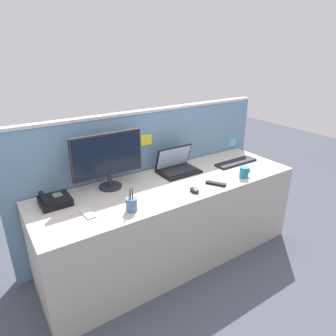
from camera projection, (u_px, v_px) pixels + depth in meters
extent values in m
plane|color=#424751|center=(171.00, 254.00, 2.78)|extent=(10.00, 10.00, 0.00)
cube|color=#ADA89E|center=(171.00, 221.00, 2.64)|extent=(2.27, 0.72, 0.74)
cube|color=#6084A3|center=(148.00, 178.00, 2.85)|extent=(2.51, 0.06, 1.26)
cube|color=#B7BAC1|center=(146.00, 111.00, 2.61)|extent=(2.51, 0.07, 0.02)
cube|color=pink|center=(110.00, 138.00, 2.47)|extent=(0.07, 0.01, 0.08)
cube|color=yellow|center=(146.00, 140.00, 2.67)|extent=(0.11, 0.01, 0.10)
cube|color=#66ADD1|center=(232.00, 142.00, 3.30)|extent=(0.11, 0.01, 0.09)
cylinder|color=#232328|center=(111.00, 186.00, 2.42)|extent=(0.18, 0.18, 0.02)
cylinder|color=#232328|center=(110.00, 180.00, 2.40)|extent=(0.04, 0.04, 0.10)
cube|color=#232328|center=(107.00, 155.00, 2.33)|extent=(0.58, 0.03, 0.35)
cube|color=black|center=(108.00, 155.00, 2.32)|extent=(0.55, 0.01, 0.32)
cube|color=black|center=(179.00, 172.00, 2.71)|extent=(0.36, 0.25, 0.02)
cube|color=black|center=(178.00, 170.00, 2.71)|extent=(0.32, 0.18, 0.00)
cube|color=black|center=(173.00, 157.00, 2.73)|extent=(0.36, 0.08, 0.21)
cube|color=#9EB2D1|center=(174.00, 157.00, 2.73)|extent=(0.33, 0.07, 0.19)
cube|color=black|center=(55.00, 201.00, 2.16)|extent=(0.21, 0.20, 0.05)
cube|color=#4C6B5B|center=(57.00, 195.00, 2.18)|extent=(0.06, 0.07, 0.01)
cylinder|color=black|center=(44.00, 198.00, 2.11)|extent=(0.04, 0.18, 0.04)
cube|color=black|center=(236.00, 162.00, 2.92)|extent=(0.45, 0.13, 0.02)
ellipsoid|color=#232328|center=(194.00, 190.00, 2.35)|extent=(0.07, 0.10, 0.03)
cylinder|color=#4C7093|center=(132.00, 204.00, 2.07)|extent=(0.08, 0.08, 0.09)
cylinder|color=red|center=(131.00, 198.00, 2.05)|extent=(0.02, 0.02, 0.13)
cylinder|color=#238438|center=(129.00, 198.00, 2.03)|extent=(0.02, 0.02, 0.14)
cylinder|color=black|center=(133.00, 197.00, 2.04)|extent=(0.01, 0.01, 0.14)
cylinder|color=blue|center=(131.00, 197.00, 2.06)|extent=(0.01, 0.01, 0.12)
cube|color=#B7BAC1|center=(88.00, 213.00, 2.04)|extent=(0.07, 0.16, 0.01)
cube|color=black|center=(216.00, 184.00, 2.47)|extent=(0.13, 0.17, 0.02)
cylinder|color=#197A84|center=(244.00, 172.00, 2.59)|extent=(0.08, 0.08, 0.10)
torus|color=#197A84|center=(248.00, 171.00, 2.62)|extent=(0.05, 0.01, 0.05)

